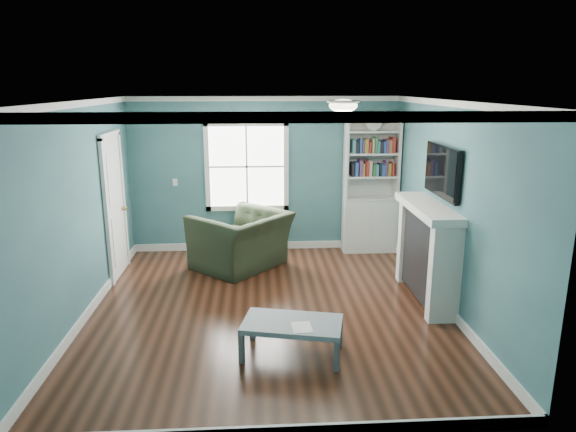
{
  "coord_description": "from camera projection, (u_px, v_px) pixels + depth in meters",
  "views": [
    {
      "loc": [
        -0.14,
        -6.06,
        2.78
      ],
      "look_at": [
        0.26,
        0.4,
        1.12
      ],
      "focal_mm": 32.0,
      "sensor_mm": 36.0,
      "label": 1
    }
  ],
  "objects": [
    {
      "name": "fireplace",
      "position": [
        427.0,
        253.0,
        6.71
      ],
      "size": [
        0.44,
        1.58,
        1.3
      ],
      "color": "black",
      "rests_on": "ground"
    },
    {
      "name": "tv",
      "position": [
        442.0,
        171.0,
        6.45
      ],
      "size": [
        0.06,
        1.1,
        0.65
      ],
      "primitive_type": "cube",
      "color": "black",
      "rests_on": "fireplace"
    },
    {
      "name": "ceiling_fixture",
      "position": [
        343.0,
        105.0,
        6.07
      ],
      "size": [
        0.38,
        0.38,
        0.15
      ],
      "color": "white",
      "rests_on": "room_walls"
    },
    {
      "name": "recliner",
      "position": [
        241.0,
        231.0,
        7.93
      ],
      "size": [
        1.52,
        1.56,
        1.15
      ],
      "primitive_type": "imported",
      "rotation": [
        0.0,
        0.0,
        -2.3
      ],
      "color": "#212C1C",
      "rests_on": "ground"
    },
    {
      "name": "light_switch",
      "position": [
        175.0,
        182.0,
        8.57
      ],
      "size": [
        0.08,
        0.01,
        0.12
      ],
      "primitive_type": "cube",
      "color": "white",
      "rests_on": "room_walls"
    },
    {
      "name": "window",
      "position": [
        247.0,
        167.0,
        8.58
      ],
      "size": [
        1.4,
        0.06,
        1.5
      ],
      "color": "white",
      "rests_on": "room_walls"
    },
    {
      "name": "bookshelf",
      "position": [
        370.0,
        198.0,
        8.66
      ],
      "size": [
        0.9,
        0.35,
        2.31
      ],
      "color": "silver",
      "rests_on": "ground"
    },
    {
      "name": "coffee_table",
      "position": [
        292.0,
        326.0,
        5.38
      ],
      "size": [
        1.13,
        0.78,
        0.37
      ],
      "rotation": [
        0.0,
        0.0,
        -0.22
      ],
      "color": "#464D54",
      "rests_on": "ground"
    },
    {
      "name": "paper_sheet",
      "position": [
        302.0,
        327.0,
        5.24
      ],
      "size": [
        0.21,
        0.26,
        0.0
      ],
      "primitive_type": "cube",
      "rotation": [
        0.0,
        0.0,
        0.06
      ],
      "color": "white",
      "rests_on": "coffee_table"
    },
    {
      "name": "door",
      "position": [
        115.0,
        205.0,
        7.51
      ],
      "size": [
        0.12,
        0.98,
        2.17
      ],
      "color": "silver",
      "rests_on": "ground"
    },
    {
      "name": "room_walls",
      "position": [
        268.0,
        187.0,
        6.16
      ],
      "size": [
        5.0,
        5.0,
        5.0
      ],
      "color": "#375B68",
      "rests_on": "ground"
    },
    {
      "name": "trim",
      "position": [
        269.0,
        215.0,
        6.25
      ],
      "size": [
        4.5,
        5.0,
        2.6
      ],
      "color": "white",
      "rests_on": "ground"
    },
    {
      "name": "floor",
      "position": [
        269.0,
        309.0,
        6.55
      ],
      "size": [
        5.0,
        5.0,
        0.0
      ],
      "primitive_type": "plane",
      "color": "black",
      "rests_on": "ground"
    }
  ]
}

